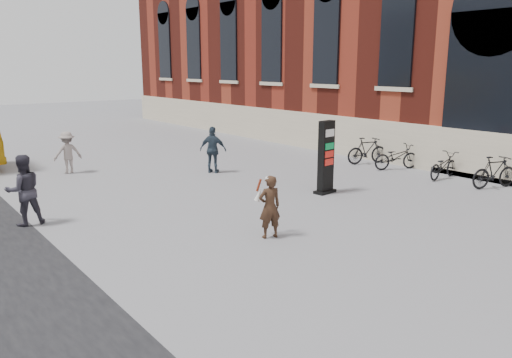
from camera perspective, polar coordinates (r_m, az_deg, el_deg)
ground at (r=12.82m, az=3.32°, el=-5.85°), size 100.00×100.00×0.00m
info_pylon at (r=16.37m, az=8.00°, el=2.46°), size 0.80×0.46×2.38m
woman at (r=12.04m, az=1.55°, el=-3.10°), size 0.68×0.65×1.55m
pedestrian_a at (r=14.30m, az=-25.01°, el=-1.17°), size 0.92×0.72×1.87m
pedestrian_b at (r=20.70m, az=-20.73°, el=2.85°), size 1.09×0.68×1.62m
pedestrian_c at (r=19.48m, az=-4.93°, el=3.34°), size 1.01×1.10×1.81m
bike_3 at (r=18.83m, az=25.62°, el=0.71°), size 1.93×1.09×1.12m
bike_4 at (r=19.76m, az=20.61°, el=1.45°), size 1.89×0.80×0.97m
bike_6 at (r=20.90m, az=15.74°, el=2.45°), size 2.06×1.33×1.02m
bike_7 at (r=21.79m, az=12.59°, el=3.19°), size 1.97×1.09×1.14m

